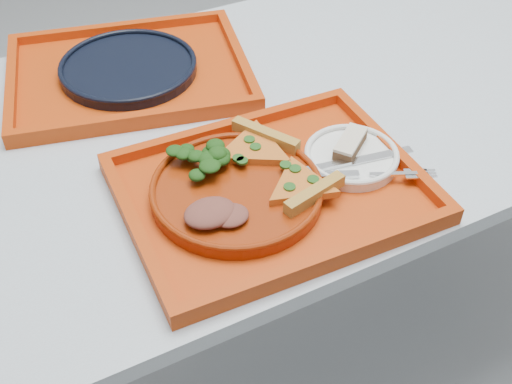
% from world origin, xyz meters
% --- Properties ---
extents(ground, '(10.00, 10.00, 0.00)m').
position_xyz_m(ground, '(0.00, 0.00, 0.00)').
color(ground, '#909498').
rests_on(ground, ground).
extents(table, '(1.60, 0.80, 0.75)m').
position_xyz_m(table, '(0.00, 0.00, 0.68)').
color(table, '#A7AFBB').
rests_on(table, ground).
extents(tray_main, '(0.46, 0.37, 0.01)m').
position_xyz_m(tray_main, '(-0.29, -0.21, 0.76)').
color(tray_main, '#B43509').
rests_on(tray_main, table).
extents(tray_far, '(0.52, 0.44, 0.01)m').
position_xyz_m(tray_far, '(-0.38, 0.21, 0.76)').
color(tray_far, '#B43509').
rests_on(tray_far, table).
extents(dinner_plate, '(0.26, 0.26, 0.02)m').
position_xyz_m(dinner_plate, '(-0.35, -0.20, 0.77)').
color(dinner_plate, maroon).
rests_on(dinner_plate, tray_main).
extents(side_plate, '(0.15, 0.15, 0.01)m').
position_xyz_m(side_plate, '(-0.15, -0.21, 0.77)').
color(side_plate, white).
rests_on(side_plate, tray_main).
extents(navy_plate, '(0.26, 0.26, 0.02)m').
position_xyz_m(navy_plate, '(-0.38, 0.21, 0.77)').
color(navy_plate, black).
rests_on(navy_plate, tray_far).
extents(pizza_slice_a, '(0.13, 0.14, 0.02)m').
position_xyz_m(pizza_slice_a, '(-0.26, -0.24, 0.79)').
color(pizza_slice_a, orange).
rests_on(pizza_slice_a, dinner_plate).
extents(pizza_slice_b, '(0.18, 0.17, 0.02)m').
position_xyz_m(pizza_slice_b, '(-0.28, -0.13, 0.79)').
color(pizza_slice_b, orange).
rests_on(pizza_slice_b, dinner_plate).
extents(salad_heap, '(0.08, 0.07, 0.04)m').
position_xyz_m(salad_heap, '(-0.37, -0.13, 0.80)').
color(salad_heap, black).
rests_on(salad_heap, dinner_plate).
extents(meat_portion, '(0.08, 0.06, 0.02)m').
position_xyz_m(meat_portion, '(-0.41, -0.24, 0.79)').
color(meat_portion, brown).
rests_on(meat_portion, dinner_plate).
extents(dessert_bar, '(0.08, 0.07, 0.02)m').
position_xyz_m(dessert_bar, '(-0.14, -0.20, 0.79)').
color(dessert_bar, '#472617').
rests_on(dessert_bar, side_plate).
extents(knife, '(0.19, 0.05, 0.01)m').
position_xyz_m(knife, '(-0.14, -0.23, 0.78)').
color(knife, silver).
rests_on(knife, side_plate).
extents(fork, '(0.18, 0.10, 0.01)m').
position_xyz_m(fork, '(-0.15, -0.26, 0.78)').
color(fork, silver).
rests_on(fork, side_plate).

